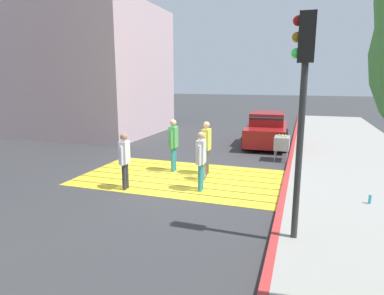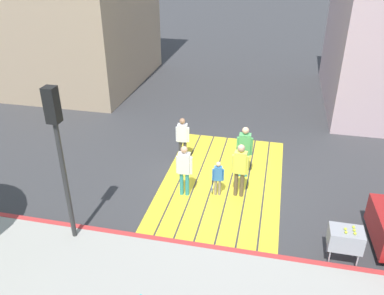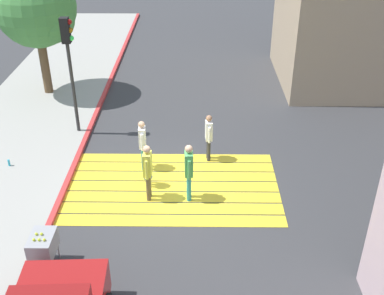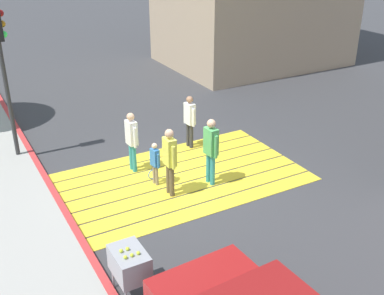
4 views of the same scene
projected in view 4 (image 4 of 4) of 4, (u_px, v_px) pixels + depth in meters
name	position (u px, v px, depth m)	size (l,w,h in m)	color
ground_plane	(182.00, 178.00, 12.74)	(120.00, 120.00, 0.00)	#38383A
crosswalk_stripes	(182.00, 177.00, 12.74)	(6.40, 3.80, 0.01)	yellow
curb_painted	(62.00, 208.00, 11.28)	(0.16, 40.00, 0.13)	#BC3333
traffic_light_corner	(2.00, 55.00, 12.52)	(0.39, 0.28, 4.24)	#2D2D2D
tennis_ball_cart	(129.00, 263.00, 8.46)	(0.56, 0.80, 1.02)	#99999E
pedestrian_adult_lead	(190.00, 118.00, 14.07)	(0.24, 0.48, 1.63)	#333338
pedestrian_adult_trailing	(132.00, 138.00, 12.69)	(0.24, 0.50, 1.70)	teal
pedestrian_adult_side	(211.00, 147.00, 12.02)	(0.25, 0.52, 1.80)	teal
pedestrian_teen_behind	(170.00, 157.00, 11.52)	(0.24, 0.52, 1.78)	brown
pedestrian_child_with_racket	(155.00, 162.00, 12.14)	(0.28, 0.39, 1.18)	gray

